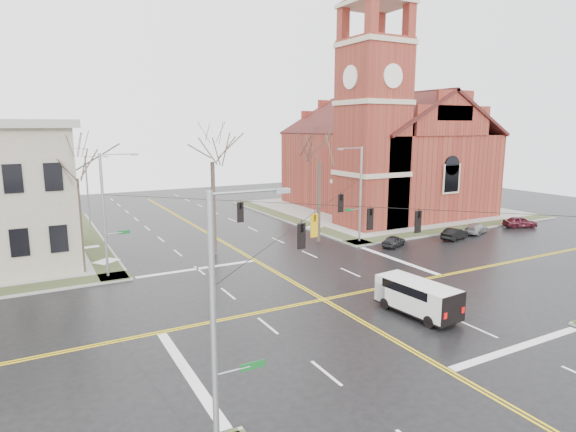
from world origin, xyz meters
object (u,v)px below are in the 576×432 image
signal_pole_sw (219,325)px  parked_car_a (394,241)px  parked_car_d (520,222)px  signal_pole_nw (106,212)px  tree_nw_near (212,156)px  parked_car_b (455,234)px  parked_car_c (476,228)px  tree_ne (319,157)px  streetlight_north_b (72,174)px  tree_nw_far (76,172)px  church (381,147)px  signal_pole_ne (359,192)px  streetlight_north_a (89,191)px  cargo_van (415,295)px

signal_pole_sw → parked_car_a: signal_pole_sw is taller
signal_pole_sw → parked_car_d: size_ratio=2.49×
signal_pole_nw → tree_nw_near: tree_nw_near is taller
signal_pole_sw → parked_car_b: signal_pole_sw is taller
parked_car_a → parked_car_c: (11.30, 0.24, 0.01)m
parked_car_b → tree_ne: bearing=52.1°
streetlight_north_b → parked_car_c: streetlight_north_b is taller
tree_nw_near → streetlight_north_b: bearing=104.1°
parked_car_b → signal_pole_nw: bearing=68.4°
parked_car_a → parked_car_b: size_ratio=0.89×
parked_car_b → tree_nw_far: size_ratio=0.33×
church → signal_pole_ne: size_ratio=3.06×
signal_pole_ne → tree_ne: (-3.40, 1.73, 3.27)m
signal_pole_ne → streetlight_north_b: (-21.97, 36.50, -0.48)m
signal_pole_nw → tree_nw_near: 10.24m
tree_nw_far → tree_ne: (20.91, -0.22, 0.50)m
signal_pole_sw → streetlight_north_b: 59.51m
signal_pole_nw → parked_car_c: signal_pole_nw is taller
parked_car_b → church: bearing=-29.5°
signal_pole_nw → tree_ne: size_ratio=0.79×
parked_car_d → streetlight_north_a: bearing=87.7°
streetlight_north_a → cargo_van: bearing=-66.5°
parked_car_b → cargo_van: bearing=111.0°
signal_pole_nw → cargo_van: 22.16m
church → cargo_van: 36.95m
parked_car_c → tree_nw_far: 38.56m
cargo_van → parked_car_c: bearing=27.2°
signal_pole_nw → streetlight_north_b: (0.67, 36.50, -0.48)m
signal_pole_ne → parked_car_a: 5.63m
signal_pole_sw → parked_car_a: size_ratio=2.90×
streetlight_north_a → tree_nw_near: size_ratio=0.68×
parked_car_d → tree_nw_near: bearing=102.8°
signal_pole_sw → parked_car_b: bearing=31.5°
parked_car_c → parked_car_d: size_ratio=1.02×
church → streetlight_north_a: size_ratio=3.44×
cargo_van → tree_nw_near: size_ratio=0.45×
signal_pole_ne → parked_car_b: 10.78m
streetlight_north_b → streetlight_north_a: bearing=-90.0°
tree_nw_far → church: bearing=16.7°
church → streetlight_north_b: church is taller
church → signal_pole_nw: church is taller
signal_pole_nw → parked_car_b: 32.35m
cargo_van → tree_nw_near: bearing=101.4°
streetlight_north_a → tree_nw_far: bearing=-99.1°
church → tree_nw_far: (-37.76, -11.34, -0.72)m
parked_car_b → parked_car_d: size_ratio=0.96×
signal_pole_nw → parked_car_c: bearing=-4.2°
tree_ne → church: bearing=34.4°
tree_nw_far → signal_pole_sw: bearing=-86.2°
streetlight_north_a → tree_ne: tree_ne is taller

